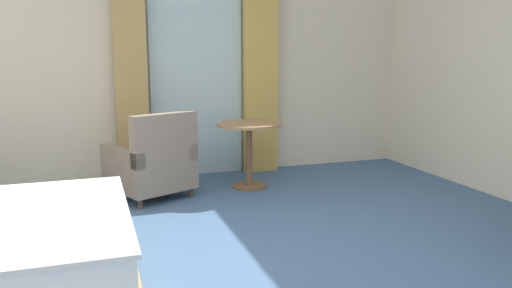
% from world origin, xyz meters
% --- Properties ---
extents(ground, '(6.61, 6.73, 0.10)m').
position_xyz_m(ground, '(0.00, 0.00, -0.05)').
color(ground, '#426084').
extents(wall_back, '(6.21, 0.12, 2.86)m').
position_xyz_m(wall_back, '(0.00, 3.11, 1.43)').
color(wall_back, beige).
rests_on(wall_back, ground).
extents(balcony_glass_door, '(1.13, 0.02, 2.51)m').
position_xyz_m(balcony_glass_door, '(0.24, 3.03, 1.26)').
color(balcony_glass_door, silver).
rests_on(balcony_glass_door, ground).
extents(curtain_panel_left, '(0.37, 0.10, 2.52)m').
position_xyz_m(curtain_panel_left, '(-0.54, 2.93, 1.26)').
color(curtain_panel_left, tan).
rests_on(curtain_panel_left, ground).
extents(curtain_panel_right, '(0.43, 0.10, 2.52)m').
position_xyz_m(curtain_panel_right, '(1.03, 2.93, 1.26)').
color(curtain_panel_right, tan).
rests_on(curtain_panel_right, ground).
extents(armchair_by_window, '(0.96, 0.97, 0.90)m').
position_xyz_m(armchair_by_window, '(-0.43, 2.14, 0.35)').
color(armchair_by_window, gray).
rests_on(armchair_by_window, ground).
extents(round_cafe_table, '(0.72, 0.72, 0.73)m').
position_xyz_m(round_cafe_table, '(0.65, 2.22, 0.54)').
color(round_cafe_table, '#9E754C').
rests_on(round_cafe_table, ground).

